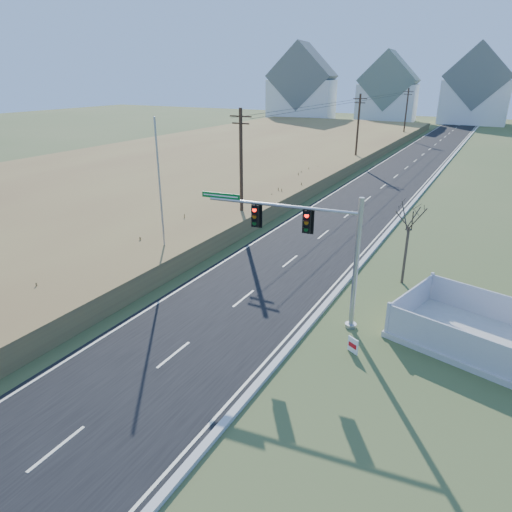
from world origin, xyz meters
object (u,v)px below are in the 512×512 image
(fence_enclosure, at_px, (482,339))
(bare_tree, at_px, (411,215))
(open_sign, at_px, (353,345))
(flagpole, at_px, (162,209))
(traffic_signal_mast, at_px, (318,244))

(fence_enclosure, xyz_separation_m, bare_tree, (-4.51, 5.00, 3.76))
(open_sign, xyz_separation_m, bare_tree, (0.34, 8.36, 3.69))
(open_sign, distance_m, flagpole, 14.42)
(flagpole, bearing_deg, open_sign, -16.54)
(traffic_signal_mast, distance_m, fence_enclosure, 8.38)
(traffic_signal_mast, bearing_deg, flagpole, 162.08)
(open_sign, relative_size, flagpole, 0.08)
(fence_enclosure, height_order, open_sign, fence_enclosure)
(fence_enclosure, relative_size, flagpole, 0.90)
(fence_enclosure, bearing_deg, traffic_signal_mast, -153.71)
(traffic_signal_mast, distance_m, open_sign, 4.79)
(fence_enclosure, relative_size, bare_tree, 1.62)
(traffic_signal_mast, height_order, flagpole, flagpole)
(fence_enclosure, distance_m, flagpole, 18.62)
(fence_enclosure, xyz_separation_m, open_sign, (-4.84, -3.35, 0.07))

